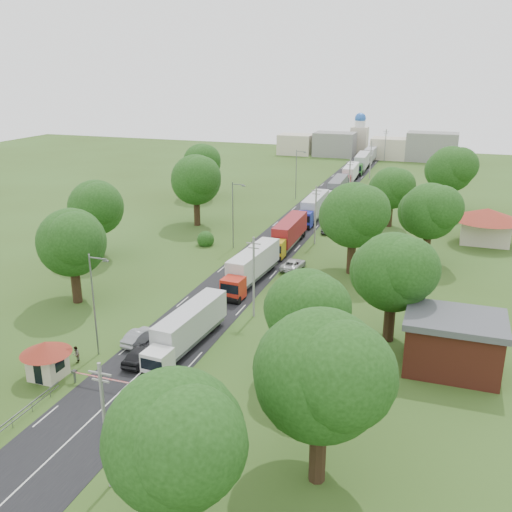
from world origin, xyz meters
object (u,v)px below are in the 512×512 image
at_px(guard_booth, 46,355).
at_px(truck_0, 187,329).
at_px(car_lane_front, 140,354).
at_px(pedestrian_near, 121,408).
at_px(info_sign, 332,205).
at_px(car_lane_mid, 139,337).
at_px(boom_barrier, 106,380).

bearing_deg(guard_booth, truck_0, 44.67).
height_order(car_lane_front, pedestrian_near, pedestrian_near).
height_order(truck_0, car_lane_front, truck_0).
xyz_separation_m(info_sign, pedestrian_near, (-3.20, -63.08, -2.18)).
height_order(info_sign, truck_0, info_sign).
relative_size(truck_0, car_lane_front, 2.94).
xyz_separation_m(guard_booth, info_sign, (12.40, 60.00, 0.84)).
relative_size(guard_booth, car_lane_mid, 1.02).
xyz_separation_m(info_sign, car_lane_mid, (-8.20, -51.71, -2.29)).
height_order(guard_booth, info_sign, info_sign).
relative_size(info_sign, car_lane_front, 0.88).
xyz_separation_m(info_sign, truck_0, (-3.32, -51.03, -1.01)).
xyz_separation_m(truck_0, car_lane_mid, (-4.88, -0.68, -1.29)).
bearing_deg(car_lane_mid, info_sign, -94.80).
bearing_deg(pedestrian_near, car_lane_mid, 102.13).
xyz_separation_m(car_lane_front, car_lane_mid, (-2.00, 3.29, -0.08)).
bearing_deg(boom_barrier, truck_0, 70.16).
distance_m(truck_0, pedestrian_near, 12.11).
bearing_deg(truck_0, pedestrian_near, -89.43).
relative_size(guard_booth, pedestrian_near, 2.66).
bearing_deg(car_lane_front, boom_barrier, 83.11).
bearing_deg(boom_barrier, car_lane_front, 85.91).
distance_m(car_lane_mid, pedestrian_near, 12.42).
height_order(car_lane_front, car_lane_mid, car_lane_front).
bearing_deg(car_lane_mid, pedestrian_near, 117.95).
height_order(car_lane_mid, pedestrian_near, pedestrian_near).
bearing_deg(info_sign, pedestrian_near, -92.90).
height_order(guard_booth, pedestrian_near, guard_booth).
relative_size(boom_barrier, pedestrian_near, 5.58).
bearing_deg(guard_booth, boom_barrier, 0.01).
height_order(guard_booth, truck_0, truck_0).
bearing_deg(truck_0, car_lane_mid, -172.01).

